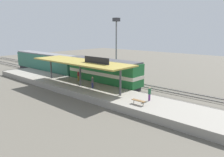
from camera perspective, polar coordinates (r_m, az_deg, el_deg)
name	(u,v)px	position (r m, az deg, el deg)	size (l,w,h in m)	color
ground_plane	(109,84)	(38.71, -0.68, -1.33)	(120.00, 120.00, 0.00)	#5B564C
track_near	(102,85)	(37.29, -2.76, -1.82)	(3.20, 110.00, 0.16)	#4E4941
track_far	(119,81)	(40.60, 1.80, -0.64)	(3.20, 110.00, 0.16)	#4E4941
platform	(81,88)	(34.18, -8.20, -2.52)	(6.00, 44.00, 0.90)	gray
station_canopy	(80,62)	(33.31, -8.31, 4.26)	(5.20, 18.00, 4.70)	#47474C
platform_bench	(138,101)	(25.15, 6.95, -5.80)	(0.44, 1.70, 0.50)	#333338
locomotive	(103,72)	(36.48, -2.29, 1.69)	(2.93, 14.43, 4.44)	#28282D
passenger_carriage_single	(45,63)	(50.56, -17.12, 4.02)	(2.90, 20.00, 4.24)	#28282D
freight_car	(85,65)	(46.83, -7.14, 3.42)	(2.80, 12.00, 3.54)	#28282D
light_mast	(116,35)	(44.24, 1.13, 11.36)	(1.10, 1.10, 11.70)	slate
person_waiting	(78,75)	(37.04, -8.80, 0.84)	(0.34, 0.34, 1.71)	olive
person_walking	(92,82)	(32.04, -5.14, -0.86)	(0.34, 0.34, 1.71)	navy
person_boarding	(149,93)	(26.53, 9.79, -3.78)	(0.34, 0.34, 1.71)	#663375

